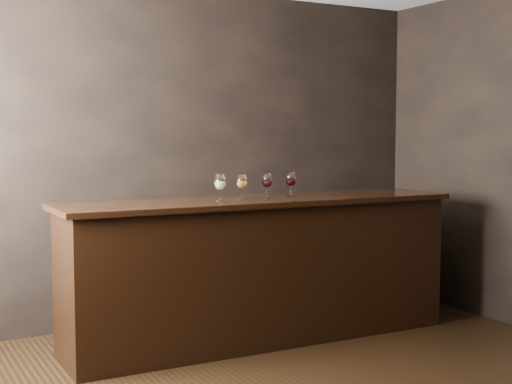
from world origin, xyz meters
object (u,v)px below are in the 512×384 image
glass_red_b (291,180)px  glass_amber (242,182)px  glass_white (220,183)px  glass_red_a (267,181)px  bar_counter (261,272)px  back_bar_shelf (236,264)px

glass_red_b → glass_amber: bearing=178.9°
glass_white → glass_red_a: glass_white is taller
glass_white → glass_amber: 0.22m
bar_counter → glass_red_a: (0.07, 0.03, 0.70)m
bar_counter → back_bar_shelf: 0.70m
bar_counter → glass_amber: (-0.15, 0.04, 0.69)m
bar_counter → glass_red_a: size_ratio=15.72×
glass_red_a → glass_white: bearing=-173.0°
glass_amber → glass_white: bearing=-164.4°
bar_counter → back_bar_shelf: size_ratio=1.17×
glass_red_a → glass_red_b: 0.21m
bar_counter → back_bar_shelf: bearing=79.6°
back_bar_shelf → glass_red_a: 1.01m
glass_red_b → glass_red_a: bearing=179.4°
back_bar_shelf → glass_white: 1.15m
glass_white → glass_amber: glass_white is taller
glass_amber → glass_red_a: bearing=-1.7°
back_bar_shelf → bar_counter: bearing=-100.9°
glass_red_b → glass_white: bearing=-175.5°
glass_red_a → glass_red_b: (0.21, -0.00, 0.00)m
back_bar_shelf → glass_white: glass_white is taller
glass_amber → glass_red_b: size_ratio=0.94×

